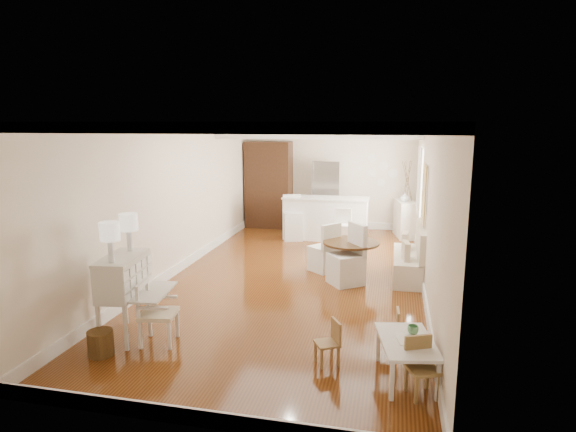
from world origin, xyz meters
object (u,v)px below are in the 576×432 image
at_px(bar_stool_right, 342,229).
at_px(dining_table, 351,260).
at_px(slip_chair_near, 346,254).
at_px(gustavian_armchair, 158,313).
at_px(bar_stool_left, 293,218).
at_px(slip_chair_far, 324,247).
at_px(fridge, 339,197).
at_px(kids_chair_a, 327,343).
at_px(wicker_basket, 101,343).
at_px(kids_chair_c, 423,368).
at_px(pantry_cabinet, 269,185).
at_px(sideboard, 405,219).
at_px(secretary_bureau, 124,297).
at_px(kids_table, 406,360).
at_px(kids_chair_b, 388,329).
at_px(breakfast_counter, 325,218).

bearing_deg(bar_stool_right, dining_table, -75.47).
bearing_deg(dining_table, slip_chair_near, -99.74).
height_order(gustavian_armchair, bar_stool_left, bar_stool_left).
distance_m(slip_chair_far, fridge, 3.62).
height_order(kids_chair_a, slip_chair_near, slip_chair_near).
relative_size(slip_chair_far, bar_stool_right, 1.05).
bearing_deg(wicker_basket, bar_stool_right, 67.68).
bearing_deg(kids_chair_c, slip_chair_far, 88.26).
bearing_deg(pantry_cabinet, sideboard, -6.33).
bearing_deg(secretary_bureau, kids_table, -12.45).
xyz_separation_m(slip_chair_near, pantry_cabinet, (-2.52, 4.30, 0.62)).
relative_size(kids_chair_a, kids_chair_b, 0.99).
bearing_deg(secretary_bureau, kids_chair_b, -1.54).
relative_size(kids_table, slip_chair_far, 0.98).
height_order(kids_chair_c, slip_chair_far, slip_chair_far).
relative_size(kids_table, kids_chair_b, 1.70).
xyz_separation_m(dining_table, slip_chair_near, (-0.06, -0.32, 0.19)).
distance_m(kids_chair_b, bar_stool_left, 5.89).
distance_m(bar_stool_left, fridge, 1.65).
height_order(bar_stool_left, fridge, fridge).
bearing_deg(kids_chair_b, kids_chair_a, -55.60).
distance_m(kids_table, bar_stool_right, 5.59).
bearing_deg(breakfast_counter, bar_stool_left, -162.49).
bearing_deg(gustavian_armchair, kids_chair_b, -91.32).
xyz_separation_m(slip_chair_near, sideboard, (1.08, 3.90, -0.09)).
xyz_separation_m(kids_chair_a, fridge, (-0.70, 7.20, 0.63)).
xyz_separation_m(dining_table, bar_stool_left, (-1.64, 2.66, 0.20)).
bearing_deg(slip_chair_near, kids_table, -19.19).
bearing_deg(pantry_cabinet, secretary_bureau, -90.81).
relative_size(kids_table, fridge, 0.52).
bearing_deg(pantry_cabinet, fridge, -0.90).
distance_m(bar_stool_left, sideboard, 2.82).
height_order(slip_chair_near, breakfast_counter, slip_chair_near).
height_order(breakfast_counter, bar_stool_right, breakfast_counter).
distance_m(secretary_bureau, sideboard, 7.62).
distance_m(secretary_bureau, pantry_cabinet, 7.09).
height_order(dining_table, sideboard, sideboard).
bearing_deg(breakfast_counter, dining_table, -73.14).
xyz_separation_m(wicker_basket, sideboard, (3.72, 7.20, 0.29)).
bearing_deg(kids_chair_a, pantry_cabinet, 170.48).
height_order(breakfast_counter, bar_stool_left, bar_stool_left).
height_order(secretary_bureau, bar_stool_left, secretary_bureau).
relative_size(secretary_bureau, kids_chair_c, 1.77).
distance_m(wicker_basket, slip_chair_near, 4.25).
height_order(secretary_bureau, gustavian_armchair, secretary_bureau).
bearing_deg(kids_table, kids_chair_c, -62.55).
xyz_separation_m(wicker_basket, fridge, (2.02, 7.57, 0.75)).
xyz_separation_m(wicker_basket, breakfast_counter, (1.82, 6.52, 0.36)).
bearing_deg(pantry_cabinet, kids_table, -64.61).
height_order(kids_table, bar_stool_left, bar_stool_left).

